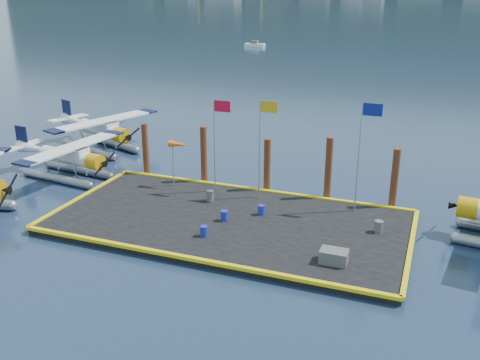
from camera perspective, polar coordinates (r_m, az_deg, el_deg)
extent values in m
plane|color=#162744|center=(30.83, -1.17, -4.89)|extent=(4000.00, 4000.00, 0.00)
cube|color=black|center=(30.75, -1.17, -4.55)|extent=(20.00, 10.00, 0.40)
cube|color=black|center=(33.80, -23.50, -1.01)|extent=(0.72, 2.37, 1.23)
cylinder|color=gray|center=(40.91, -16.84, 1.07)|extent=(6.05, 1.31, 0.58)
cylinder|color=gray|center=(39.52, -18.97, 0.17)|extent=(6.05, 1.31, 0.58)
cylinder|color=silver|center=(39.68, -17.89, 2.37)|extent=(4.61, 1.61, 1.07)
cube|color=silver|center=(39.18, -17.34, 2.73)|extent=(2.25, 1.32, 0.87)
cube|color=black|center=(38.92, -17.06, 2.95)|extent=(1.47, 1.18, 0.53)
cylinder|color=#CC8E0B|center=(37.97, -15.19, 1.87)|extent=(1.10, 1.24, 1.13)
cube|color=black|center=(37.43, -14.26, 1.69)|extent=(0.32, 2.15, 1.09)
cube|color=silver|center=(39.04, -17.41, 3.41)|extent=(2.51, 8.85, 0.12)
cube|color=black|center=(41.96, -13.43, 4.91)|extent=(1.55, 1.04, 0.13)
cube|color=black|center=(36.38, -21.98, 1.66)|extent=(1.55, 1.04, 0.13)
cube|color=black|center=(42.68, -22.27, 4.27)|extent=(1.07, 0.25, 1.65)
cube|color=silver|center=(42.77, -22.07, 3.45)|extent=(1.27, 3.38, 0.10)
cylinder|color=gray|center=(47.06, -13.50, 3.87)|extent=(6.36, 2.82, 0.63)
cylinder|color=gray|center=(45.81, -15.83, 3.21)|extent=(6.36, 2.82, 0.63)
cylinder|color=silver|center=(45.88, -14.65, 5.20)|extent=(5.01, 2.76, 1.16)
cube|color=silver|center=(45.29, -14.23, 5.53)|extent=(2.58, 1.88, 0.95)
cube|color=black|center=(44.99, -14.01, 5.73)|extent=(1.77, 1.54, 0.58)
cylinder|color=#CC8E0B|center=(43.72, -12.57, 4.65)|extent=(1.41, 1.51, 1.22)
cube|color=black|center=(43.02, -11.84, 4.46)|extent=(0.86, 2.23, 1.18)
cube|color=silver|center=(45.16, -14.28, 6.18)|extent=(4.72, 9.46, 0.13)
cube|color=black|center=(47.82, -9.85, 7.26)|extent=(1.81, 1.43, 0.14)
cube|color=black|center=(42.82, -19.21, 4.93)|extent=(1.81, 1.43, 0.14)
cube|color=black|center=(49.65, -18.01, 7.10)|extent=(1.13, 0.51, 1.79)
cube|color=silver|center=(49.71, -17.86, 6.32)|extent=(2.11, 3.69, 0.11)
cylinder|color=#CC8E0B|center=(31.47, 23.13, -2.74)|extent=(1.17, 1.31, 1.18)
cube|color=black|center=(31.53, 21.58, -2.48)|extent=(0.37, 2.25, 1.14)
cylinder|color=#1B2598|center=(30.38, -1.69, -3.83)|extent=(0.43, 0.43, 0.61)
cylinder|color=#1B2598|center=(31.18, 2.31, -3.21)|extent=(0.42, 0.42, 0.59)
cylinder|color=#1B2598|center=(28.63, -3.87, -5.46)|extent=(0.42, 0.42, 0.59)
cylinder|color=#4F4F54|center=(29.96, 14.57, -4.83)|extent=(0.47, 0.47, 0.66)
cylinder|color=#4F4F54|center=(33.20, -3.22, -1.68)|extent=(0.46, 0.46, 0.65)
cube|color=#4F4F54|center=(26.35, 9.98, -8.04)|extent=(1.33, 0.88, 0.66)
cylinder|color=#9B9CA4|center=(33.82, -2.74, 3.54)|extent=(0.08, 0.08, 6.00)
cube|color=red|center=(32.95, -1.93, 7.87)|extent=(1.10, 0.03, 0.70)
cylinder|color=#9B9CA4|center=(32.75, 2.09, 3.18)|extent=(0.08, 0.08, 6.20)
cube|color=gold|center=(31.89, 3.09, 7.81)|extent=(1.10, 0.03, 0.70)
cylinder|color=#9B9CA4|center=(31.40, 12.52, 2.24)|extent=(0.08, 0.08, 6.50)
cube|color=navy|center=(30.59, 13.95, 7.29)|extent=(1.10, 0.03, 0.70)
cylinder|color=#9B9CA4|center=(35.52, -7.14, 1.69)|extent=(0.07, 0.07, 3.00)
cone|color=orange|center=(34.89, -6.51, 3.78)|extent=(1.40, 0.44, 0.44)
cylinder|color=#482314|center=(38.24, -10.03, 3.03)|extent=(0.44, 0.44, 4.00)
cylinder|color=#482314|center=(36.19, -3.88, 2.48)|extent=(0.44, 0.44, 4.20)
cylinder|color=#482314|center=(34.69, 2.91, 1.37)|extent=(0.44, 0.44, 3.80)
cylinder|color=#482314|center=(33.67, 9.40, 0.98)|extent=(0.44, 0.44, 4.30)
cylinder|color=#482314|center=(33.24, 16.14, -0.09)|extent=(0.44, 0.44, 4.00)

